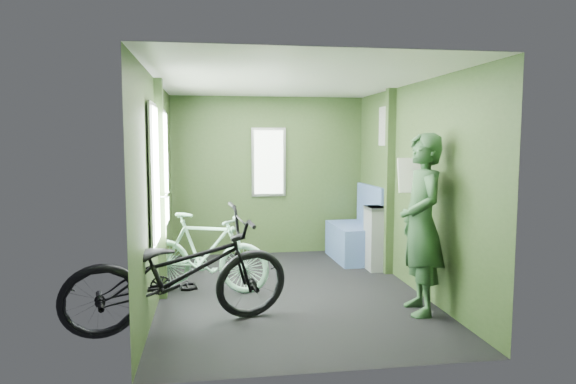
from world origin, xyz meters
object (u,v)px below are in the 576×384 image
waste_box (376,238)px  bench_seat (355,238)px  passenger (421,224)px  bicycle_mint (205,292)px  bicycle_black (182,330)px

waste_box → bench_seat: bearing=101.0°
passenger → bicycle_mint: bearing=-110.9°
bicycle_mint → passenger: bearing=-95.0°
bicycle_black → waste_box: bearing=-68.3°
bicycle_mint → passenger: 2.46m
bicycle_black → waste_box: size_ratio=2.44×
passenger → bench_seat: (-0.00, 2.23, -0.56)m
bicycle_black → bench_seat: (2.27, 2.37, 0.31)m
bicycle_mint → passenger: size_ratio=0.84×
passenger → bicycle_black: bearing=-81.7°
bicycle_black → bench_seat: bench_seat is taller
bicycle_mint → waste_box: 2.32m
waste_box → bench_seat: bench_seat is taller
bicycle_mint → bench_seat: bench_seat is taller
bench_seat → bicycle_black: bearing=-135.8°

